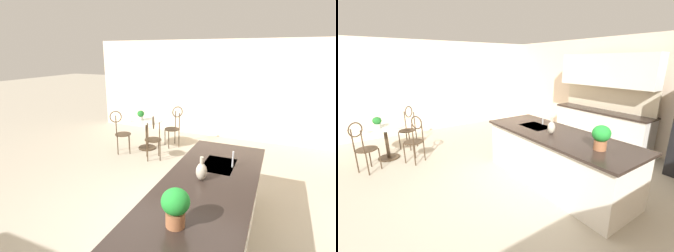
{
  "view_description": "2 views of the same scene",
  "coord_description": "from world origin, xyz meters",
  "views": [
    {
      "loc": [
        2.93,
        1.5,
        2.37
      ],
      "look_at": [
        -1.67,
        -0.51,
        0.93
      ],
      "focal_mm": 27.66,
      "sensor_mm": 36.0,
      "label": 1
    },
    {
      "loc": [
        2.83,
        -1.94,
        2.11
      ],
      "look_at": [
        -0.72,
        0.49,
        0.87
      ],
      "focal_mm": 24.15,
      "sensor_mm": 36.0,
      "label": 2
    }
  ],
  "objects": [
    {
      "name": "bistro_table",
      "position": [
        -2.53,
        -1.47,
        0.45
      ],
      "size": [
        0.8,
        0.8,
        0.74
      ],
      "color": "#3D2D1E",
      "rests_on": "ground"
    },
    {
      "name": "chair_by_island",
      "position": [
        -2.03,
        -1.92,
        0.57
      ],
      "size": [
        0.53,
        0.53,
        1.04
      ],
      "color": "#3D2D1E",
      "rests_on": "ground"
    },
    {
      "name": "wall_left_window",
      "position": [
        -4.26,
        0.0,
        1.35
      ],
      "size": [
        0.12,
        7.8,
        2.7
      ],
      "primitive_type": "cube",
      "color": "beige",
      "rests_on": "ground"
    },
    {
      "name": "ground_plane",
      "position": [
        0.0,
        0.0,
        0.0
      ],
      "size": [
        40.0,
        40.0,
        0.0
      ],
      "primitive_type": "plane",
      "color": "#B2A893"
    },
    {
      "name": "chair_toward_desk",
      "position": [
        -2.97,
        -0.91,
        0.57
      ],
      "size": [
        0.54,
        0.54,
        1.04
      ],
      "color": "#3D2D1E",
      "rests_on": "ground"
    },
    {
      "name": "wall_back",
      "position": [
        0.0,
        3.66,
        1.35
      ],
      "size": [
        9.0,
        0.12,
        2.7
      ],
      "primitive_type": "cube",
      "color": "beige",
      "rests_on": "ground"
    },
    {
      "name": "kitchen_island",
      "position": [
        0.3,
        0.85,
        0.46
      ],
      "size": [
        2.8,
        1.06,
        0.92
      ],
      "color": "white",
      "rests_on": "ground"
    },
    {
      "name": "chair_near_window",
      "position": [
        -1.94,
        -0.99,
        0.57
      ],
      "size": [
        0.52,
        0.52,
        1.04
      ],
      "color": "#3D2D1E",
      "rests_on": "ground"
    },
    {
      "name": "vase_on_counter",
      "position": [
        0.25,
        0.75,
        1.03
      ],
      "size": [
        0.13,
        0.13,
        0.29
      ],
      "color": "#BCB29E",
      "rests_on": "kitchen_island"
    },
    {
      "name": "sink_faucet",
      "position": [
        -0.25,
        1.03,
        1.03
      ],
      "size": [
        0.02,
        0.02,
        0.22
      ],
      "primitive_type": "cylinder",
      "color": "#B2B5BA",
      "rests_on": "kitchen_island"
    },
    {
      "name": "upper_cabinet_run",
      "position": [
        -0.4,
        3.18,
        1.9
      ],
      "size": [
        2.4,
        0.36,
        0.76
      ],
      "color": "white",
      "rests_on": "back_counter_run"
    },
    {
      "name": "potted_plant_on_table",
      "position": [
        -2.47,
        -1.59,
        0.88
      ],
      "size": [
        0.18,
        0.18,
        0.25
      ],
      "color": "beige",
      "rests_on": "bistro_table"
    },
    {
      "name": "back_counter_run",
      "position": [
        -0.4,
        3.21,
        0.49
      ],
      "size": [
        2.44,
        0.64,
        1.52
      ],
      "color": "white",
      "rests_on": "ground"
    },
    {
      "name": "potted_plant_counter_far",
      "position": [
        1.15,
        0.79,
        1.12
      ],
      "size": [
        0.25,
        0.25,
        0.35
      ],
      "color": "#9E603D",
      "rests_on": "kitchen_island"
    }
  ]
}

